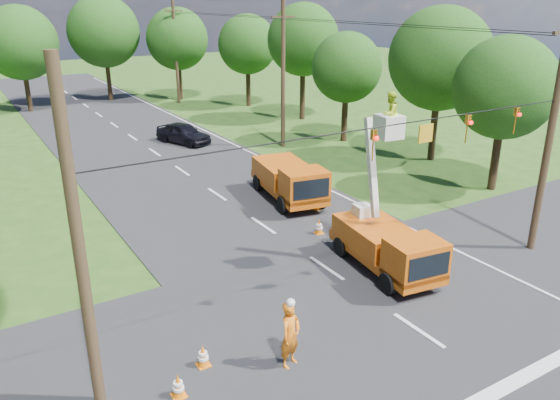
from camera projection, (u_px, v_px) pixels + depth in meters
ground at (182, 171)px, 33.39m from camera, size 140.00×140.00×0.00m
road_main at (182, 171)px, 33.39m from camera, size 12.00×100.00×0.06m
road_cross at (377, 303)px, 19.00m from camera, size 56.00×10.00×0.07m
stop_bar at (504, 389)px, 14.84m from camera, size 9.00×0.45×0.02m
edge_line at (262, 158)px, 36.13m from camera, size 0.12×90.00×0.02m
bucket_truck at (387, 236)px, 20.77m from camera, size 2.70×5.55×6.89m
second_truck at (290, 180)px, 28.22m from camera, size 3.14×6.12×2.19m
ground_worker at (290, 335)px, 15.46m from camera, size 0.88×0.74×2.05m
distant_car at (183, 133)px, 39.57m from camera, size 3.28×4.78×1.51m
traffic_cone_2 at (319, 227)px, 24.44m from camera, size 0.38×0.38×0.71m
traffic_cone_3 at (317, 203)px, 27.21m from camera, size 0.38×0.38×0.71m
traffic_cone_4 at (203, 356)px, 15.63m from camera, size 0.38×0.38×0.71m
traffic_cone_5 at (178, 386)px, 14.42m from camera, size 0.38×0.38×0.71m
traffic_cone_7 at (254, 168)px, 32.85m from camera, size 0.38×0.38×0.71m
pole_right_near at (551, 131)px, 21.37m from camera, size 1.80×0.30×10.00m
pole_right_mid at (283, 74)px, 37.37m from camera, size 1.80×0.30×10.00m
pole_right_far at (176, 51)px, 53.36m from camera, size 1.80×0.30×10.00m
pole_left at (79, 247)px, 12.79m from camera, size 0.30×0.30×9.00m
signal_span at (440, 130)px, 18.03m from camera, size 18.00×0.29×1.07m
tree_right_a at (505, 88)px, 28.45m from camera, size 5.40×5.40×8.28m
tree_right_b at (440, 59)px, 33.68m from camera, size 6.40×6.40×9.65m
tree_right_c at (347, 68)px, 38.79m from camera, size 5.00×5.00×7.83m
tree_right_d at (303, 40)px, 45.49m from camera, size 6.00×6.00×9.70m
tree_right_e at (248, 45)px, 51.71m from camera, size 5.60×5.60×8.63m
tree_far_a at (20, 43)px, 48.79m from camera, size 6.60×6.60×9.50m
tree_far_b at (104, 32)px, 54.08m from camera, size 7.00×7.00×10.32m
tree_far_c at (177, 39)px, 55.12m from camera, size 6.20×6.20×9.18m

